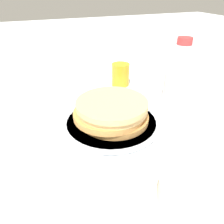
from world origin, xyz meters
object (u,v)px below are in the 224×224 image
at_px(pancake_stack, 112,111).
at_px(juice_glass, 121,75).
at_px(plate, 112,123).
at_px(cream_jug, 177,222).
at_px(water_bottle_near, 179,77).

relative_size(pancake_stack, juice_glass, 2.47).
distance_m(plate, juice_glass, 0.27).
relative_size(pancake_stack, cream_jug, 1.52).
distance_m(plate, cream_jug, 0.32).
height_order(juice_glass, water_bottle_near, water_bottle_near).
xyz_separation_m(cream_jug, water_bottle_near, (-0.24, -0.33, 0.04)).
relative_size(plate, pancake_stack, 1.30).
relative_size(juice_glass, water_bottle_near, 0.39).
height_order(plate, pancake_stack, pancake_stack).
bearing_deg(water_bottle_near, cream_jug, 54.11).
bearing_deg(cream_jug, pancake_stack, -96.16).
height_order(plate, cream_jug, cream_jug).
xyz_separation_m(juice_glass, cream_jug, (0.16, 0.55, 0.02)).
distance_m(plate, pancake_stack, 0.03).
bearing_deg(plate, cream_jug, 83.81).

